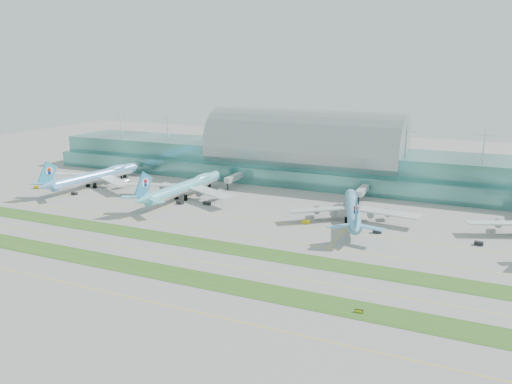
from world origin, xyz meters
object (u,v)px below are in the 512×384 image
at_px(airliner_b, 186,186).
at_px(terminal, 304,157).
at_px(airliner_a, 96,176).
at_px(taxiway_sign_east, 359,311).
at_px(airliner_c, 353,209).

bearing_deg(airliner_b, terminal, 61.32).
xyz_separation_m(terminal, airliner_a, (-105.97, -66.09, -7.99)).
bearing_deg(airliner_b, taxiway_sign_east, -34.66).
bearing_deg(terminal, taxiway_sign_east, -66.24).
height_order(terminal, airliner_a, terminal).
bearing_deg(taxiway_sign_east, airliner_a, 150.11).
distance_m(airliner_b, airliner_c, 91.05).
bearing_deg(airliner_c, terminal, 107.98).
distance_m(terminal, airliner_b, 81.46).
bearing_deg(airliner_a, airliner_c, 4.41).
distance_m(terminal, taxiway_sign_east, 173.50).
distance_m(terminal, airliner_c, 86.92).
xyz_separation_m(airliner_c, taxiway_sign_east, (22.25, -85.95, -5.24)).
relative_size(airliner_a, airliner_b, 0.97).
bearing_deg(terminal, airliner_c, -56.75).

